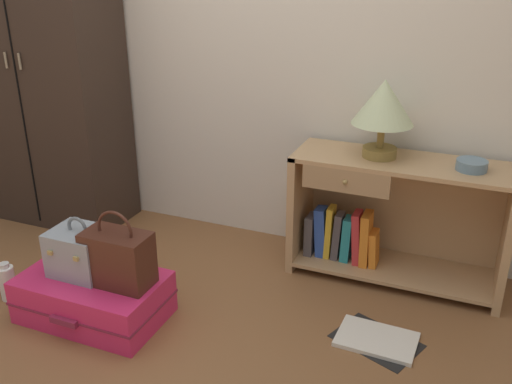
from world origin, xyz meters
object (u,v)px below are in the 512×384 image
Objects in this scene: bowl at (472,165)px; open_book_on_floor at (377,340)px; wardrobe at (42,54)px; table_lamp at (384,106)px; handbag at (118,258)px; bottle at (7,282)px; suitcase_large at (94,297)px; bookshelf at (388,218)px; train_case at (80,251)px.

bowl is 0.34× the size of open_book_on_floor.
wardrobe reaches higher than table_lamp.
bottle is at bearing -175.31° from handbag.
table_lamp reaches higher than suitcase_large.
bowl is 0.21× the size of suitcase_large.
bowl is at bearing -4.69° from bookshelf.
bookshelf reaches higher than train_case.
bowl reaches higher than handbag.
bookshelf is 0.51m from bowl.
table_lamp reaches higher than train_case.
table_lamp is (2.03, 0.04, -0.12)m from wardrobe.
train_case is (-1.19, -0.89, -0.60)m from table_lamp.
handbag is 0.84× the size of open_book_on_floor.
open_book_on_floor is (1.78, 0.36, -0.08)m from bottle.
open_book_on_floor is at bearing 14.02° from suitcase_large.
open_book_on_floor is (1.35, 0.29, -0.32)m from train_case.
table_lamp is 1.44m from handbag.
bowl is 1.69m from handbag.
suitcase_large is 0.23m from train_case.
wardrobe reaches higher than bowl.
handbag is (-1.04, -0.91, 0.02)m from bookshelf.
bottle is at bearing -150.34° from bookshelf.
table_lamp is 1.08× the size of handbag.
bowl is 2.33m from bottle.
suitcase_large reaches higher than open_book_on_floor.
suitcase_large is 1.33m from open_book_on_floor.
table_lamp is at bearing 105.23° from open_book_on_floor.
wardrobe is 2.03m from table_lamp.
table_lamp reaches higher than bowl.
bowl is at bearing 28.05° from train_case.
handbag reaches higher than train_case.
wardrobe is at bearing -179.57° from bowl.
suitcase_large is (0.91, -0.87, -0.94)m from wardrobe.
suitcase_large is 1.87× the size of handbag.
train_case is (-1.63, -0.87, -0.36)m from bowl.
train_case is at bearing -151.95° from bowl.
suitcase_large is 0.50m from bottle.
wardrobe is at bearing 136.02° from suitcase_large.
open_book_on_floor is (1.13, 0.31, -0.34)m from handbag.
wardrobe is 1.40m from train_case.
wardrobe reaches higher than suitcase_large.
train_case is 1.42m from open_book_on_floor.
train_case reaches higher than open_book_on_floor.
bowl is at bearing 24.41° from bottle.
bookshelf is at bearing 41.13° from handbag.
train_case is 0.49m from bottle.
suitcase_large is 0.28m from handbag.
bowl is at bearing 32.02° from handbag.
bookshelf is at bearing 1.32° from wardrobe.
wardrobe is 1.38m from bottle.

